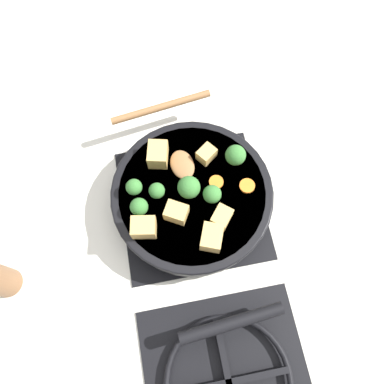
# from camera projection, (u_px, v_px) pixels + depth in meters

# --- Properties ---
(ground_plane) EXTENTS (2.40, 2.40, 0.00)m
(ground_plane) POSITION_uv_depth(u_px,v_px,m) (192.00, 205.00, 0.83)
(ground_plane) COLOR silver
(front_burner_grate) EXTENTS (0.31, 0.31, 0.03)m
(front_burner_grate) POSITION_uv_depth(u_px,v_px,m) (192.00, 203.00, 0.82)
(front_burner_grate) COLOR black
(front_burner_grate) RESTS_ON ground_plane
(rear_burner_grate) EXTENTS (0.31, 0.31, 0.03)m
(rear_burner_grate) POSITION_uv_depth(u_px,v_px,m) (228.00, 382.00, 0.70)
(rear_burner_grate) COLOR black
(rear_burner_grate) RESTS_ON ground_plane
(skillet_pan) EXTENTS (0.33, 0.45, 0.05)m
(skillet_pan) POSITION_uv_depth(u_px,v_px,m) (192.00, 197.00, 0.78)
(skillet_pan) COLOR black
(skillet_pan) RESTS_ON front_burner_grate
(wooden_spoon) EXTENTS (0.23, 0.21, 0.02)m
(wooden_spoon) POSITION_uv_depth(u_px,v_px,m) (170.00, 132.00, 0.80)
(wooden_spoon) COLOR olive
(wooden_spoon) RESTS_ON skillet_pan
(tofu_cube_center_large) EXTENTS (0.05, 0.04, 0.04)m
(tofu_cube_center_large) POSITION_uv_depth(u_px,v_px,m) (144.00, 227.00, 0.71)
(tofu_cube_center_large) COLOR tan
(tofu_cube_center_large) RESTS_ON skillet_pan
(tofu_cube_near_handle) EXTENTS (0.05, 0.05, 0.03)m
(tofu_cube_near_handle) POSITION_uv_depth(u_px,v_px,m) (222.00, 217.00, 0.72)
(tofu_cube_near_handle) COLOR tan
(tofu_cube_near_handle) RESTS_ON skillet_pan
(tofu_cube_east_chunk) EXTENTS (0.05, 0.04, 0.03)m
(tofu_cube_east_chunk) POSITION_uv_depth(u_px,v_px,m) (206.00, 154.00, 0.77)
(tofu_cube_east_chunk) COLOR tan
(tofu_cube_east_chunk) RESTS_ON skillet_pan
(tofu_cube_west_chunk) EXTENTS (0.05, 0.06, 0.04)m
(tofu_cube_west_chunk) POSITION_uv_depth(u_px,v_px,m) (158.00, 154.00, 0.77)
(tofu_cube_west_chunk) COLOR tan
(tofu_cube_west_chunk) RESTS_ON skillet_pan
(tofu_cube_back_piece) EXTENTS (0.05, 0.06, 0.04)m
(tofu_cube_back_piece) POSITION_uv_depth(u_px,v_px,m) (212.00, 238.00, 0.71)
(tofu_cube_back_piece) COLOR tan
(tofu_cube_back_piece) RESTS_ON skillet_pan
(tofu_cube_front_piece) EXTENTS (0.05, 0.05, 0.03)m
(tofu_cube_front_piece) POSITION_uv_depth(u_px,v_px,m) (176.00, 213.00, 0.73)
(tofu_cube_front_piece) COLOR tan
(tofu_cube_front_piece) RESTS_ON skillet_pan
(broccoli_floret_near_spoon) EXTENTS (0.04, 0.04, 0.04)m
(broccoli_floret_near_spoon) POSITION_uv_depth(u_px,v_px,m) (139.00, 207.00, 0.72)
(broccoli_floret_near_spoon) COLOR #709956
(broccoli_floret_near_spoon) RESTS_ON skillet_pan
(broccoli_floret_center_top) EXTENTS (0.05, 0.05, 0.05)m
(broccoli_floret_center_top) POSITION_uv_depth(u_px,v_px,m) (189.00, 188.00, 0.73)
(broccoli_floret_center_top) COLOR #709956
(broccoli_floret_center_top) RESTS_ON skillet_pan
(broccoli_floret_east_rim) EXTENTS (0.03, 0.03, 0.04)m
(broccoli_floret_east_rim) POSITION_uv_depth(u_px,v_px,m) (134.00, 187.00, 0.74)
(broccoli_floret_east_rim) COLOR #709956
(broccoli_floret_east_rim) RESTS_ON skillet_pan
(broccoli_floret_west_rim) EXTENTS (0.03, 0.03, 0.04)m
(broccoli_floret_west_rim) POSITION_uv_depth(u_px,v_px,m) (157.00, 191.00, 0.74)
(broccoli_floret_west_rim) COLOR #709956
(broccoli_floret_west_rim) RESTS_ON skillet_pan
(broccoli_floret_north_edge) EXTENTS (0.04, 0.04, 0.04)m
(broccoli_floret_north_edge) POSITION_uv_depth(u_px,v_px,m) (212.00, 194.00, 0.73)
(broccoli_floret_north_edge) COLOR #709956
(broccoli_floret_north_edge) RESTS_ON skillet_pan
(broccoli_floret_south_cluster) EXTENTS (0.04, 0.04, 0.05)m
(broccoli_floret_south_cluster) POSITION_uv_depth(u_px,v_px,m) (236.00, 155.00, 0.76)
(broccoli_floret_south_cluster) COLOR #709956
(broccoli_floret_south_cluster) RESTS_ON skillet_pan
(carrot_slice_orange_thin) EXTENTS (0.03, 0.03, 0.01)m
(carrot_slice_orange_thin) POSITION_uv_depth(u_px,v_px,m) (247.00, 186.00, 0.76)
(carrot_slice_orange_thin) COLOR orange
(carrot_slice_orange_thin) RESTS_ON skillet_pan
(carrot_slice_near_center) EXTENTS (0.03, 0.03, 0.01)m
(carrot_slice_near_center) POSITION_uv_depth(u_px,v_px,m) (216.00, 182.00, 0.76)
(carrot_slice_near_center) COLOR orange
(carrot_slice_near_center) RESTS_ON skillet_pan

